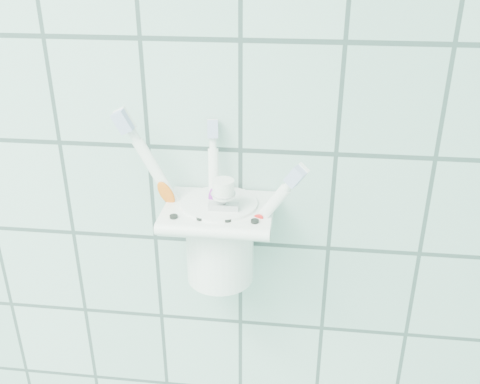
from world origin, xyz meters
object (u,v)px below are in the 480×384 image
object	(u,v)px
toothbrush_blue	(214,207)
toothbrush_orange	(220,192)
holder_bracket	(219,212)
cup	(220,238)
toothbrush_pink	(210,184)
toothpaste_tube	(224,224)

from	to	relation	value
toothbrush_blue	toothbrush_orange	world-z (taller)	toothbrush_orange
holder_bracket	toothbrush_orange	distance (m)	0.02
toothbrush_orange	holder_bracket	bearing A→B (deg)	-57.94
cup	toothbrush_blue	distance (m)	0.05
holder_bracket	toothbrush_pink	xyz separation A→B (m)	(-0.01, 0.01, 0.03)
toothbrush_orange	toothpaste_tube	bearing A→B (deg)	-46.56
cup	toothbrush_orange	xyz separation A→B (m)	(-0.00, 0.01, 0.05)
holder_bracket	toothbrush_pink	world-z (taller)	toothbrush_pink
toothbrush_orange	toothbrush_pink	bearing A→B (deg)	-136.07
holder_bracket	toothpaste_tube	xyz separation A→B (m)	(0.01, -0.01, -0.01)
holder_bracket	cup	distance (m)	0.03
cup	toothpaste_tube	bearing A→B (deg)	-66.27
cup	toothbrush_blue	size ratio (longest dim) A/B	0.56
toothbrush_pink	cup	bearing A→B (deg)	-34.23
holder_bracket	toothbrush_blue	world-z (taller)	toothbrush_blue
holder_bracket	toothbrush_blue	size ratio (longest dim) A/B	0.67
toothbrush_blue	toothbrush_orange	bearing A→B (deg)	75.18
holder_bracket	cup	xyz separation A→B (m)	(-0.00, 0.00, -0.03)
toothbrush_pink	toothbrush_blue	bearing A→B (deg)	-68.49
holder_bracket	toothbrush_blue	xyz separation A→B (m)	(-0.00, -0.01, 0.01)
cup	toothbrush_blue	xyz separation A→B (m)	(-0.00, -0.01, 0.05)
toothbrush_blue	toothbrush_pink	bearing A→B (deg)	98.83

